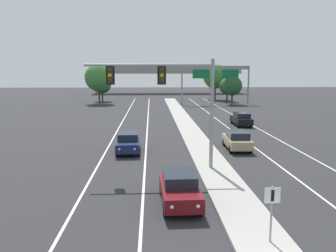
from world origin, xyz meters
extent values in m
cube|color=#9E9B93|center=(0.00, 18.00, 0.07)|extent=(2.40, 110.00, 0.15)
cube|color=silver|center=(-4.70, 25.00, 0.00)|extent=(0.14, 100.00, 0.01)
cube|color=silver|center=(4.70, 25.00, 0.00)|extent=(0.14, 100.00, 0.01)
cube|color=silver|center=(-8.00, 25.00, 0.00)|extent=(0.14, 100.00, 0.01)
cube|color=silver|center=(8.00, 25.00, 0.00)|extent=(0.14, 100.00, 0.01)
cylinder|color=gray|center=(-0.24, 13.66, 3.75)|extent=(0.24, 0.24, 7.20)
cylinder|color=gray|center=(-4.37, 13.66, 6.95)|extent=(8.25, 0.16, 0.16)
cube|color=black|center=(-3.54, 13.70, 6.30)|extent=(0.56, 0.06, 1.20)
cube|color=#38330F|center=(-3.54, 13.66, 6.30)|extent=(0.32, 0.32, 1.00)
sphere|color=#282828|center=(-3.54, 13.49, 6.62)|extent=(0.22, 0.22, 0.22)
sphere|color=#F2A819|center=(-3.54, 13.49, 6.30)|extent=(0.22, 0.22, 0.22)
sphere|color=#282828|center=(-3.54, 13.49, 5.98)|extent=(0.22, 0.22, 0.22)
cube|color=black|center=(-6.84, 13.70, 6.30)|extent=(0.56, 0.06, 1.20)
cube|color=#38330F|center=(-6.84, 13.66, 6.30)|extent=(0.32, 0.32, 1.00)
sphere|color=#282828|center=(-6.84, 13.49, 6.62)|extent=(0.22, 0.22, 0.22)
sphere|color=#F2A819|center=(-6.84, 13.49, 6.30)|extent=(0.22, 0.22, 0.22)
sphere|color=#282828|center=(-6.84, 13.49, 5.98)|extent=(0.22, 0.22, 0.22)
cylinder|color=gray|center=(0.27, 3.03, 1.25)|extent=(0.08, 0.08, 2.20)
cube|color=white|center=(0.27, 3.00, 2.00)|extent=(0.60, 0.03, 0.60)
cube|color=black|center=(0.27, 2.98, 2.00)|extent=(0.12, 0.01, 0.44)
cube|color=#5B0F14|center=(-2.85, 7.44, 0.67)|extent=(1.93, 4.45, 0.70)
cube|color=black|center=(-2.86, 7.66, 1.30)|extent=(1.65, 2.42, 0.56)
sphere|color=#EAE5C6|center=(-2.21, 5.28, 0.72)|extent=(0.18, 0.18, 0.18)
sphere|color=#EAE5C6|center=(-3.36, 5.25, 0.72)|extent=(0.18, 0.18, 0.18)
cylinder|color=black|center=(-2.01, 5.97, 0.32)|extent=(0.24, 0.65, 0.64)
cylinder|color=black|center=(-3.61, 5.92, 0.32)|extent=(0.24, 0.65, 0.64)
cylinder|color=black|center=(-2.10, 8.97, 0.32)|extent=(0.24, 0.65, 0.64)
cylinder|color=black|center=(-3.69, 8.92, 0.32)|extent=(0.24, 0.65, 0.64)
cube|color=#141E4C|center=(-6.14, 19.11, 0.67)|extent=(1.91, 4.44, 0.70)
cube|color=black|center=(-6.15, 19.33, 1.30)|extent=(1.64, 2.41, 0.56)
sphere|color=#EAE5C6|center=(-5.51, 16.95, 0.72)|extent=(0.18, 0.18, 0.18)
sphere|color=#EAE5C6|center=(-6.66, 16.92, 0.72)|extent=(0.18, 0.18, 0.18)
cylinder|color=black|center=(-5.30, 17.64, 0.32)|extent=(0.24, 0.65, 0.64)
cylinder|color=black|center=(-6.90, 17.60, 0.32)|extent=(0.24, 0.65, 0.64)
cylinder|color=black|center=(-5.38, 20.63, 0.32)|extent=(0.24, 0.65, 0.64)
cylinder|color=black|center=(-6.98, 20.59, 0.32)|extent=(0.24, 0.65, 0.64)
cube|color=tan|center=(2.97, 19.73, 0.67)|extent=(1.92, 4.45, 0.70)
cube|color=black|center=(2.96, 19.51, 1.30)|extent=(1.65, 2.42, 0.56)
sphere|color=#EAE5C6|center=(2.45, 21.93, 0.72)|extent=(0.18, 0.18, 0.18)
sphere|color=#EAE5C6|center=(3.60, 21.89, 0.72)|extent=(0.18, 0.18, 0.18)
cylinder|color=black|center=(2.21, 21.25, 0.32)|extent=(0.24, 0.65, 0.64)
cylinder|color=black|center=(3.81, 21.21, 0.32)|extent=(0.24, 0.65, 0.64)
cylinder|color=black|center=(2.13, 18.25, 0.32)|extent=(0.24, 0.65, 0.64)
cylinder|color=black|center=(3.73, 18.21, 0.32)|extent=(0.24, 0.65, 0.64)
cube|color=black|center=(6.61, 32.68, 0.67)|extent=(1.80, 4.40, 0.70)
cube|color=black|center=(6.61, 32.46, 1.30)|extent=(1.58, 2.38, 0.56)
sphere|color=#EAE5C6|center=(6.03, 34.86, 0.72)|extent=(0.18, 0.18, 0.18)
sphere|color=#EAE5C6|center=(7.18, 34.86, 0.72)|extent=(0.18, 0.18, 0.18)
cylinder|color=black|center=(5.81, 34.18, 0.32)|extent=(0.22, 0.64, 0.64)
cylinder|color=black|center=(7.41, 34.18, 0.32)|extent=(0.22, 0.64, 0.64)
cylinder|color=black|center=(5.81, 31.18, 0.32)|extent=(0.22, 0.64, 0.64)
cylinder|color=black|center=(7.41, 31.18, 0.32)|extent=(0.22, 0.64, 0.64)
cylinder|color=gray|center=(1.70, 59.60, 3.75)|extent=(0.28, 0.28, 7.50)
cylinder|color=gray|center=(14.70, 59.60, 3.75)|extent=(0.28, 0.28, 7.50)
cube|color=gray|center=(8.20, 59.60, 7.10)|extent=(13.00, 0.36, 0.70)
cube|color=#0F6033|center=(5.34, 59.40, 5.90)|extent=(3.20, 0.08, 1.70)
cube|color=#0F6033|center=(11.06, 59.40, 5.90)|extent=(3.20, 0.08, 1.70)
cube|color=gray|center=(0.00, 94.18, 6.20)|extent=(42.40, 6.40, 1.10)
cube|color=gray|center=(0.00, 91.18, 7.20)|extent=(42.40, 0.36, 0.90)
cube|color=gray|center=(-19.20, 94.18, 2.83)|extent=(1.80, 2.40, 5.65)
cube|color=gray|center=(19.20, 94.18, 2.83)|extent=(1.80, 2.40, 5.65)
cylinder|color=#4C3823|center=(11.54, 59.58, 1.05)|extent=(0.36, 0.36, 2.09)
sphere|color=#1E4C28|center=(11.54, 59.58, 3.62)|extent=(3.82, 3.82, 3.82)
cylinder|color=#4C3823|center=(10.24, 70.97, 1.52)|extent=(0.36, 0.36, 3.04)
sphere|color=#387533|center=(10.24, 70.97, 5.26)|extent=(5.55, 5.55, 5.55)
cylinder|color=#4C3823|center=(11.82, 65.49, 0.94)|extent=(0.36, 0.36, 1.88)
sphere|color=#235623|center=(11.82, 65.49, 3.26)|extent=(3.44, 3.44, 3.44)
cylinder|color=#4C3823|center=(-14.53, 62.04, 1.50)|extent=(0.36, 0.36, 3.00)
sphere|color=#387533|center=(-14.53, 62.04, 5.20)|extent=(5.49, 5.49, 5.49)
cylinder|color=#4C3823|center=(-14.64, 67.50, 1.04)|extent=(0.36, 0.36, 2.07)
sphere|color=#1E4C28|center=(-14.64, 67.50, 3.59)|extent=(3.79, 3.79, 3.79)
camera|label=1|loc=(-4.23, -9.60, 6.63)|focal=38.28mm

